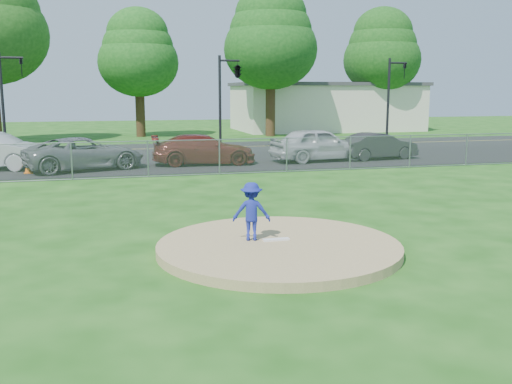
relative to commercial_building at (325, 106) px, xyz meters
The scene contains 19 objects.
ground 32.32m from the commercial_building, 119.74° to the right, with size 120.00×120.00×0.00m, color #164910.
pitchers_mound 41.28m from the commercial_building, 112.83° to the right, with size 5.40×5.40×0.20m, color #9E8657.
pitching_rubber 41.09m from the commercial_building, 112.94° to the right, with size 0.60×0.15×0.04m, color white.
chain_link_fence 30.56m from the commercial_building, 121.61° to the right, with size 40.00×0.06×1.50m, color gray.
parking_lot 26.89m from the commercial_building, 126.66° to the right, with size 50.00×8.00×0.01m, color black.
street 21.37m from the commercial_building, 138.81° to the right, with size 60.00×7.00×0.01m, color black.
commercial_building is the anchor object (origin of this frame).
tree_center 17.99m from the commercial_building, 166.76° to the right, with size 6.16×6.16×9.84m.
tree_right 10.73m from the commercial_building, 139.40° to the right, with size 7.28×7.28×11.63m.
tree_far_right 7.00m from the commercial_building, 36.87° to the right, with size 6.72×6.72×10.74m.
traffic_signal_left 29.51m from the commercial_building, 147.13° to the right, with size 1.28×0.20×5.60m.
traffic_signal_center 20.17m from the commercial_building, 126.94° to the right, with size 1.42×2.48×5.60m.
traffic_signal_right 16.14m from the commercial_building, 96.29° to the right, with size 1.28×0.20×5.60m.
pitcher 41.09m from the commercial_building, 113.72° to the right, with size 0.85×0.49×1.31m, color navy.
traffic_cone 32.93m from the commercial_building, 134.27° to the right, with size 0.33×0.33×0.65m, color orange.
parked_car_gray 30.89m from the commercial_building, 131.91° to the right, with size 2.44×5.28×1.47m, color slate.
parked_car_darkred 27.07m from the commercial_building, 123.91° to the right, with size 2.03×4.99×1.45m, color maroon.
parked_car_pearl 24.39m from the commercial_building, 112.22° to the right, with size 2.00×4.97×1.69m, color silver.
parked_car_charcoal 23.35m from the commercial_building, 104.65° to the right, with size 1.46×4.17×1.37m, color #252628.
Camera 1 is at (-3.58, -11.71, 3.50)m, focal length 40.00 mm.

